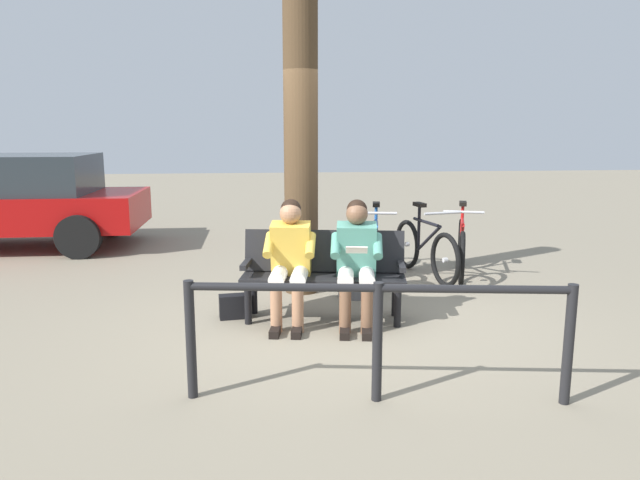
% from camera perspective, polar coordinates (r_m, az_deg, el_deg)
% --- Properties ---
extents(ground_plane, '(40.00, 40.00, 0.00)m').
position_cam_1_polar(ground_plane, '(5.80, 2.73, -8.05)').
color(ground_plane, gray).
extents(bench, '(1.66, 0.73, 0.87)m').
position_cam_1_polar(bench, '(5.84, 0.35, -2.74)').
color(bench, black).
rests_on(bench, ground).
extents(person_reading, '(0.53, 0.81, 1.20)m').
position_cam_1_polar(person_reading, '(5.64, 3.55, -1.61)').
color(person_reading, '#4C8C7A').
rests_on(person_reading, ground).
extents(person_companion, '(0.53, 0.81, 1.20)m').
position_cam_1_polar(person_companion, '(5.67, -2.93, -1.53)').
color(person_companion, gold).
rests_on(person_companion, ground).
extents(handbag, '(0.32, 0.18, 0.24)m').
position_cam_1_polar(handbag, '(5.98, -8.29, -6.39)').
color(handbag, black).
rests_on(handbag, ground).
extents(tree_trunk, '(0.38, 0.38, 3.64)m').
position_cam_1_polar(tree_trunk, '(6.66, -1.87, 10.30)').
color(tree_trunk, '#4C3823').
rests_on(tree_trunk, ground).
extents(litter_bin, '(0.41, 0.41, 0.77)m').
position_cam_1_polar(litter_bin, '(6.61, 3.47, -2.24)').
color(litter_bin, slate).
rests_on(litter_bin, ground).
extents(bicycle_red, '(0.66, 1.61, 0.94)m').
position_cam_1_polar(bicycle_red, '(7.79, 13.53, -0.73)').
color(bicycle_red, black).
rests_on(bicycle_red, ground).
extents(bicycle_purple, '(0.52, 1.66, 0.94)m').
position_cam_1_polar(bicycle_purple, '(7.59, 10.13, -0.89)').
color(bicycle_purple, black).
rests_on(bicycle_purple, ground).
extents(bicycle_blue, '(0.51, 1.66, 0.94)m').
position_cam_1_polar(bicycle_blue, '(7.52, 5.41, -0.88)').
color(bicycle_blue, black).
rests_on(bicycle_blue, ground).
extents(railing_fence, '(2.64, 0.44, 0.85)m').
position_cam_1_polar(railing_fence, '(4.07, 5.62, -7.83)').
color(railing_fence, black).
rests_on(railing_fence, ground).
extents(parked_car, '(4.21, 2.03, 1.47)m').
position_cam_1_polar(parked_car, '(10.48, -27.98, 3.49)').
color(parked_car, '#A50C0C').
rests_on(parked_car, ground).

